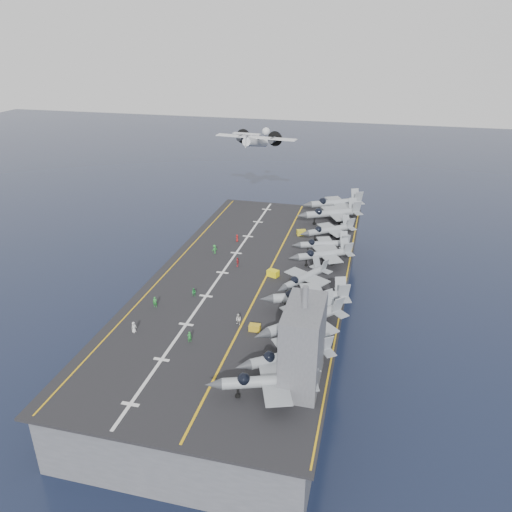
% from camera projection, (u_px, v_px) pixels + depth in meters
% --- Properties ---
extents(ground, '(500.00, 500.00, 0.00)m').
position_uv_depth(ground, '(251.00, 321.00, 103.58)').
color(ground, '#142135').
rests_on(ground, ground).
extents(hull, '(36.00, 90.00, 10.00)m').
position_uv_depth(hull, '(251.00, 300.00, 101.51)').
color(hull, '#56595E').
rests_on(hull, ground).
extents(flight_deck, '(38.00, 92.00, 0.40)m').
position_uv_depth(flight_deck, '(251.00, 277.00, 99.35)').
color(flight_deck, black).
rests_on(flight_deck, hull).
extents(foul_line, '(0.35, 90.00, 0.02)m').
position_uv_depth(foul_line, '(266.00, 277.00, 98.60)').
color(foul_line, gold).
rests_on(foul_line, flight_deck).
extents(landing_centerline, '(0.50, 90.00, 0.02)m').
position_uv_depth(landing_centerline, '(222.00, 273.00, 100.58)').
color(landing_centerline, silver).
rests_on(landing_centerline, flight_deck).
extents(deck_edge_port, '(0.25, 90.00, 0.02)m').
position_uv_depth(deck_edge_port, '(172.00, 267.00, 103.01)').
color(deck_edge_port, gold).
rests_on(deck_edge_port, flight_deck).
extents(deck_edge_stbd, '(0.25, 90.00, 0.02)m').
position_uv_depth(deck_edge_stbd, '(345.00, 286.00, 95.18)').
color(deck_edge_stbd, gold).
rests_on(deck_edge_stbd, flight_deck).
extents(island_superstructure, '(5.00, 10.00, 15.00)m').
position_uv_depth(island_superstructure, '(303.00, 336.00, 66.36)').
color(island_superstructure, '#56595E').
rests_on(island_superstructure, flight_deck).
extents(fighter_jet_0, '(17.17, 14.16, 5.12)m').
position_uv_depth(fighter_jet_0, '(268.00, 380.00, 65.76)').
color(fighter_jet_0, '#939DA2').
rests_on(fighter_jet_0, flight_deck).
extents(fighter_jet_1, '(17.43, 16.26, 5.04)m').
position_uv_depth(fighter_jet_1, '(290.00, 354.00, 71.08)').
color(fighter_jet_1, '#959DA4').
rests_on(fighter_jet_1, flight_deck).
extents(fighter_jet_2, '(19.20, 19.33, 5.68)m').
position_uv_depth(fighter_jet_2, '(304.00, 319.00, 79.09)').
color(fighter_jet_2, '#8F969E').
rests_on(fighter_jet_2, flight_deck).
extents(fighter_jet_3, '(18.10, 14.96, 5.39)m').
position_uv_depth(fighter_jet_3, '(310.00, 296.00, 86.28)').
color(fighter_jet_3, '#939BA4').
rests_on(fighter_jet_3, flight_deck).
extents(fighter_jet_4, '(14.48, 16.07, 4.65)m').
position_uv_depth(fighter_jet_4, '(305.00, 277.00, 93.73)').
color(fighter_jet_4, '#909AA1').
rests_on(fighter_jet_4, flight_deck).
extents(fighter_jet_5, '(16.49, 14.74, 4.78)m').
position_uv_depth(fighter_jet_5, '(324.00, 254.00, 103.34)').
color(fighter_jet_5, '#929AA2').
rests_on(fighter_jet_5, flight_deck).
extents(fighter_jet_6, '(14.89, 12.39, 4.42)m').
position_uv_depth(fighter_jet_6, '(324.00, 243.00, 108.74)').
color(fighter_jet_6, '#989FAA').
rests_on(fighter_jet_6, flight_deck).
extents(fighter_jet_7, '(16.57, 15.65, 4.80)m').
position_uv_depth(fighter_jet_7, '(330.00, 229.00, 115.94)').
color(fighter_jet_7, gray).
rests_on(fighter_jet_7, flight_deck).
extents(fighter_jet_8, '(19.78, 17.42, 5.75)m').
position_uv_depth(fighter_jet_8, '(332.00, 212.00, 125.15)').
color(fighter_jet_8, '#A0A9B0').
rests_on(fighter_jet_8, flight_deck).
extents(tow_cart_a, '(1.87, 1.24, 1.10)m').
position_uv_depth(tow_cart_a, '(255.00, 328.00, 81.06)').
color(tow_cart_a, gold).
rests_on(tow_cart_a, flight_deck).
extents(tow_cart_b, '(2.53, 2.07, 1.31)m').
position_uv_depth(tow_cart_b, '(273.00, 273.00, 98.93)').
color(tow_cart_b, yellow).
rests_on(tow_cart_b, flight_deck).
extents(tow_cart_c, '(2.42, 1.99, 1.25)m').
position_uv_depth(tow_cart_c, '(301.00, 232.00, 118.84)').
color(tow_cart_c, gold).
rests_on(tow_cart_c, flight_deck).
extents(crew_0, '(1.12, 1.34, 1.91)m').
position_uv_depth(crew_0, '(134.00, 327.00, 80.43)').
color(crew_0, silver).
rests_on(crew_0, flight_deck).
extents(crew_1, '(1.30, 0.95, 2.01)m').
position_uv_depth(crew_1, '(155.00, 302.00, 87.75)').
color(crew_1, '#268C33').
rests_on(crew_1, flight_deck).
extents(crew_2, '(1.00, 0.68, 1.66)m').
position_uv_depth(crew_2, '(194.00, 292.00, 91.32)').
color(crew_2, '#218D3B').
rests_on(crew_2, flight_deck).
extents(crew_3, '(1.38, 1.43, 2.00)m').
position_uv_depth(crew_3, '(215.00, 249.00, 108.86)').
color(crew_3, '#268C33').
rests_on(crew_3, flight_deck).
extents(crew_4, '(1.25, 1.42, 1.98)m').
position_uv_depth(crew_4, '(238.00, 262.00, 102.87)').
color(crew_4, '#B6272D').
rests_on(crew_4, flight_deck).
extents(crew_5, '(0.83, 1.09, 1.64)m').
position_uv_depth(crew_5, '(237.00, 238.00, 115.16)').
color(crew_5, '#B21919').
rests_on(crew_5, flight_deck).
extents(crew_6, '(1.34, 1.29, 1.87)m').
position_uv_depth(crew_6, '(189.00, 337.00, 77.95)').
color(crew_6, '#268C33').
rests_on(crew_6, flight_deck).
extents(crew_7, '(1.48, 1.32, 2.06)m').
position_uv_depth(crew_7, '(238.00, 320.00, 82.41)').
color(crew_7, silver).
rests_on(crew_7, flight_deck).
extents(transport_plane, '(26.95, 19.90, 5.95)m').
position_uv_depth(transport_plane, '(256.00, 142.00, 150.17)').
color(transport_plane, silver).
extents(fighter_jet_9, '(19.78, 17.42, 5.75)m').
position_uv_depth(fighter_jet_9, '(336.00, 202.00, 132.66)').
color(fighter_jet_9, '#A0A9B0').
rests_on(fighter_jet_9, flight_deck).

